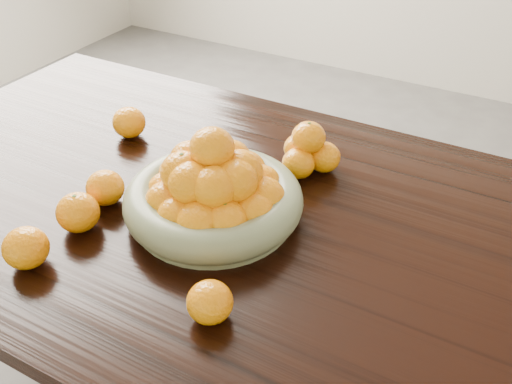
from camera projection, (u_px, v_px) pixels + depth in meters
The scene contains 8 objects.
dining_table at pixel (265, 253), 1.24m from camera, with size 2.00×1.00×0.75m.
fruit_bowl at pixel (214, 192), 1.16m from camera, with size 0.37×0.37×0.20m.
orange_pyramid at pixel (308, 151), 1.32m from camera, with size 0.14×0.14×0.12m.
loose_orange_0 at pixel (78, 212), 1.14m from camera, with size 0.09×0.09×0.08m, color #FF9807.
loose_orange_1 at pixel (26, 248), 1.05m from camera, with size 0.09×0.09×0.08m, color #FF9807.
loose_orange_2 at pixel (210, 302), 0.94m from camera, with size 0.08×0.08×0.07m, color #FF9807.
loose_orange_3 at pixel (129, 122), 1.45m from camera, with size 0.08×0.08×0.08m, color #FF9807.
loose_orange_4 at pixel (105, 188), 1.21m from camera, with size 0.08×0.08×0.08m, color #FF9807.
Camera 1 is at (0.43, -0.83, 1.48)m, focal length 40.00 mm.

